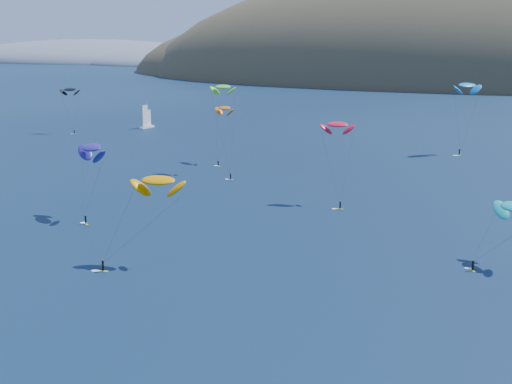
% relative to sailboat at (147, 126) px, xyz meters
% --- Properties ---
extents(headland, '(460.00, 250.00, 60.00)m').
position_rel_sailboat_xyz_m(headland, '(-342.35, 538.70, -4.27)').
color(headland, slate).
rests_on(headland, ground).
extents(sailboat, '(8.86, 7.64, 10.68)m').
position_rel_sailboat_xyz_m(sailboat, '(0.00, 0.00, 0.00)').
color(sailboat, white).
rests_on(sailboat, ground).
extents(kitesurfer_1, '(7.98, 11.28, 18.32)m').
position_rel_sailboat_xyz_m(kitesurfer_1, '(58.45, -58.69, 15.34)').
color(kitesurfer_1, '#D9FE1C').
rests_on(kitesurfer_1, ground).
extents(kitesurfer_2, '(12.26, 11.29, 16.97)m').
position_rel_sailboat_xyz_m(kitesurfer_2, '(84.17, -151.02, 13.51)').
color(kitesurfer_2, '#D9FE1C').
rests_on(kitesurfer_2, ground).
extents(kitesurfer_3, '(10.70, 12.75, 25.75)m').
position_rel_sailboat_xyz_m(kitesurfer_3, '(63.56, -72.04, 22.78)').
color(kitesurfer_3, '#D9FE1C').
rests_on(kitesurfer_3, ground).
extents(kitesurfer_4, '(10.50, 10.85, 24.72)m').
position_rel_sailboat_xyz_m(kitesurfer_4, '(125.62, -18.10, 20.96)').
color(kitesurfer_4, '#D9FE1C').
rests_on(kitesurfer_4, ground).
extents(kitesurfer_5, '(10.38, 11.84, 12.56)m').
position_rel_sailboat_xyz_m(kitesurfer_5, '(141.06, -131.38, 9.15)').
color(kitesurfer_5, '#D9FE1C').
rests_on(kitesurfer_5, ground).
extents(kitesurfer_9, '(8.08, 10.30, 20.18)m').
position_rel_sailboat_xyz_m(kitesurfer_9, '(102.27, -97.05, 17.12)').
color(kitesurfer_9, '#D9FE1C').
rests_on(kitesurfer_9, ground).
extents(kitesurfer_10, '(10.91, 11.95, 17.76)m').
position_rel_sailboat_xyz_m(kitesurfer_10, '(56.46, -127.95, 14.03)').
color(kitesurfer_10, '#D9FE1C').
rests_on(kitesurfer_10, ground).
extents(kitesurfer_12, '(8.08, 6.01, 18.76)m').
position_rel_sailboat_xyz_m(kitesurfer_12, '(-21.07, -21.44, 15.74)').
color(kitesurfer_12, '#D9FE1C').
rests_on(kitesurfer_12, ground).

